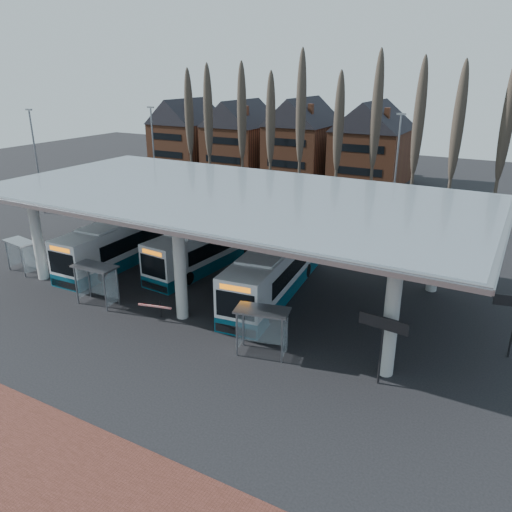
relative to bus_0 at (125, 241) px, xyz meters
The scene contains 15 objects.
ground 12.30m from the bus_0, 40.17° to the right, with size 140.00×140.00×0.00m, color black.
station_canopy 10.20m from the bus_0, ahead, with size 32.00×16.00×6.34m.
poplar_row 27.76m from the bus_0, 69.64° to the left, with size 45.10×1.10×14.50m.
townhouse_row 36.96m from the bus_0, 100.08° to the left, with size 36.80×10.30×12.25m.
lamp_post_a 17.01m from the bus_0, 121.55° to the left, with size 0.80×0.16×10.17m.
lamp_post_b 24.04m from the bus_0, 49.79° to the left, with size 0.80×0.16×10.17m.
lamp_post_d 18.16m from the bus_0, 159.82° to the left, with size 0.80×0.16×10.17m.
bus_0 is the anchor object (origin of this frame).
bus_1 6.43m from the bus_0, 21.67° to the left, with size 3.28×11.52×3.16m.
bus_2 12.51m from the bus_0, ahead, with size 3.97×12.24×3.34m.
shelter_0 7.09m from the bus_0, 133.98° to the right, with size 2.64×1.60×2.31m.
shelter_1 7.35m from the bus_0, 59.66° to the right, with size 2.78×1.47×2.53m.
shelter_2 16.63m from the bus_0, 23.14° to the right, with size 2.93×1.91×2.50m.
info_sign_0 22.20m from the bus_0, 16.60° to the right, with size 2.29×0.36×3.41m.
barrier 10.40m from the bus_0, 37.74° to the right, with size 2.02×0.79×1.03m.
Camera 1 is at (16.47, -18.30, 13.60)m, focal length 35.00 mm.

